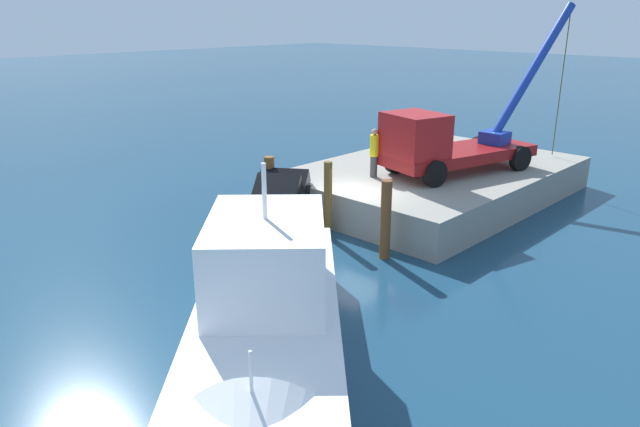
# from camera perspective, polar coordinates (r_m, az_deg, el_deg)

# --- Properties ---
(ground) EXTENTS (200.00, 200.00, 0.00)m
(ground) POSITION_cam_1_polar(r_m,az_deg,el_deg) (21.64, 3.11, -1.36)
(ground) COLOR navy
(dock) EXTENTS (12.16, 8.27, 1.37)m
(dock) POSITION_cam_1_polar(r_m,az_deg,el_deg) (25.56, 11.10, 3.10)
(dock) COLOR gray
(dock) RESTS_ON ground
(crane_truck) EXTENTS (8.98, 3.92, 6.55)m
(crane_truck) POSITION_cam_1_polar(r_m,az_deg,el_deg) (23.77, 12.19, 6.81)
(crane_truck) COLOR maroon
(crane_truck) RESTS_ON dock
(dock_worker) EXTENTS (0.34, 0.34, 1.90)m
(dock_worker) POSITION_cam_1_polar(r_m,az_deg,el_deg) (23.01, 5.27, 5.92)
(dock_worker) COLOR #3E3E3E
(dock_worker) RESTS_ON dock
(salvaged_car) EXTENTS (4.42, 3.83, 3.00)m
(salvaged_car) POSITION_cam_1_polar(r_m,az_deg,el_deg) (20.84, -4.43, -0.17)
(salvaged_car) COLOR black
(salvaged_car) RESTS_ON ground
(moored_yacht) EXTENTS (10.12, 10.18, 5.72)m
(moored_yacht) POSITION_cam_1_polar(r_m,az_deg,el_deg) (12.12, -5.51, -15.41)
(moored_yacht) COLOR white
(moored_yacht) RESTS_ON ground
(piling_near) EXTENTS (0.39, 0.39, 2.36)m
(piling_near) POSITION_cam_1_polar(r_m,az_deg,el_deg) (22.55, -4.88, 2.59)
(piling_near) COLOR brown
(piling_near) RESTS_ON ground
(piling_mid) EXTENTS (0.29, 0.29, 2.70)m
(piling_mid) POSITION_cam_1_polar(r_m,az_deg,el_deg) (20.32, 0.78, 1.33)
(piling_mid) COLOR brown
(piling_mid) RESTS_ON ground
(piling_far) EXTENTS (0.34, 0.34, 2.59)m
(piling_far) POSITION_cam_1_polar(r_m,az_deg,el_deg) (18.62, 6.38, -0.63)
(piling_far) COLOR brown
(piling_far) RESTS_ON ground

